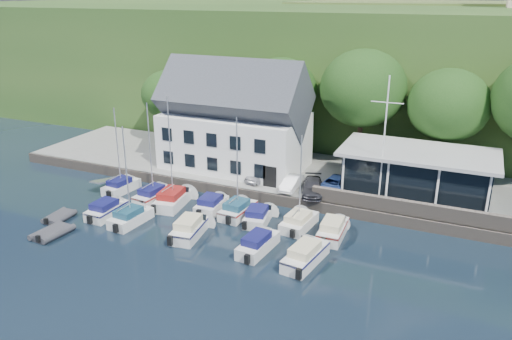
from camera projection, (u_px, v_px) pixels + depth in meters
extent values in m
plane|color=black|center=(222.00, 263.00, 35.23)|extent=(180.00, 180.00, 0.00)
cube|color=gray|center=(302.00, 177.00, 50.11)|extent=(60.00, 13.00, 1.00)
cube|color=#60564D|center=(279.00, 200.00, 44.52)|extent=(60.00, 0.30, 1.00)
cube|color=#23481B|center=(388.00, 53.00, 85.83)|extent=(160.00, 75.00, 16.00)
cube|color=#5E6834|center=(447.00, 3.00, 86.89)|extent=(50.00, 30.00, 0.30)
cube|color=#60564D|center=(420.00, 210.00, 39.91)|extent=(18.00, 0.50, 1.20)
imported|color=silver|center=(261.00, 174.00, 47.54)|extent=(2.36, 4.00, 1.28)
imported|color=white|center=(292.00, 183.00, 45.57)|extent=(1.30, 3.66, 1.20)
imported|color=#2B2B2F|center=(312.00, 187.00, 44.43)|extent=(2.94, 4.71, 1.27)
imported|color=#2E4A8F|center=(334.00, 184.00, 44.92)|extent=(2.31, 4.25, 1.38)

